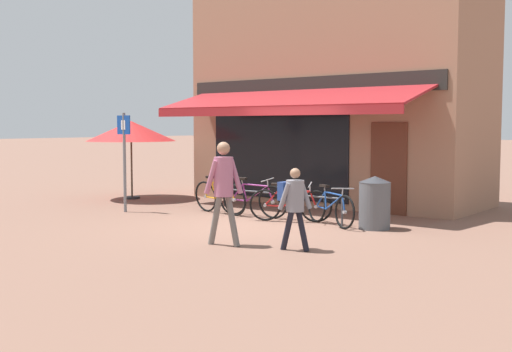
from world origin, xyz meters
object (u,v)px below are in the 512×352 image
bicycle_red (290,204)px  bicycle_orange (219,197)px  parking_sign (124,151)px  bicycle_blue (330,208)px  cafe_parasol (131,131)px  pedestrian_child (294,199)px  bicycle_purple (252,199)px  pedestrian_adult (224,182)px  litter_bin (375,202)px

bicycle_red → bicycle_orange: bearing=153.6°
bicycle_orange → parking_sign: parking_sign is taller
bicycle_blue → cafe_parasol: bearing=-160.2°
bicycle_red → pedestrian_child: pedestrian_child is taller
bicycle_purple → cafe_parasol: (-4.85, 0.70, 1.47)m
pedestrian_child → pedestrian_adult: bearing=-152.5°
pedestrian_adult → litter_bin: bearing=80.3°
pedestrian_adult → parking_sign: (-4.60, 1.72, 0.34)m
pedestrian_adult → parking_sign: bearing=170.3°
bicycle_orange → cafe_parasol: bearing=175.3°
bicycle_orange → bicycle_purple: (0.91, 0.08, 0.00)m
bicycle_purple → parking_sign: bearing=-163.5°
pedestrian_adult → cafe_parasol: cafe_parasol is taller
bicycle_purple → pedestrian_child: 3.89m
bicycle_blue → pedestrian_child: bearing=-45.4°
bicycle_purple → parking_sign: 3.28m
bicycle_red → bicycle_blue: size_ratio=1.04×
pedestrian_adult → pedestrian_child: (1.17, 0.39, -0.25)m
cafe_parasol → pedestrian_adult: bearing=-28.9°
litter_bin → pedestrian_child: bearing=-90.0°
bicycle_orange → parking_sign: 2.49m
bicycle_red → litter_bin: size_ratio=1.57×
bicycle_purple → pedestrian_child: (2.91, -2.54, 0.45)m
bicycle_purple → cafe_parasol: 5.12m
bicycle_purple → bicycle_orange: bearing=178.3°
pedestrian_adult → cafe_parasol: (-6.58, 3.63, 0.78)m
bicycle_blue → bicycle_purple: bearing=-153.3°
bicycle_orange → parking_sign: bearing=-143.3°
bicycle_purple → parking_sign: (-2.86, -1.21, 1.03)m
bicycle_blue → pedestrian_adult: bearing=-69.8°
parking_sign → pedestrian_child: bearing=-13.0°
bicycle_blue → litter_bin: 0.94m
bicycle_orange → litter_bin: (3.82, 0.30, 0.14)m
litter_bin → bicycle_purple: bearing=-175.7°
bicycle_red → parking_sign: (-3.94, -1.15, 1.06)m
bicycle_red → pedestrian_adult: (0.66, -2.86, 0.72)m
bicycle_red → pedestrian_child: size_ratio=1.20×
bicycle_purple → pedestrian_child: pedestrian_child is taller
cafe_parasol → pedestrian_child: bearing=-22.7°
litter_bin → cafe_parasol: bearing=176.5°
bicycle_orange → pedestrian_child: pedestrian_child is taller
bicycle_purple → bicycle_blue: size_ratio=1.13×
litter_bin → pedestrian_adult: bearing=-110.4°
bicycle_orange → bicycle_blue: 2.90m
bicycle_blue → parking_sign: size_ratio=0.68×
pedestrian_child → parking_sign: 5.95m
bicycle_orange → bicycle_purple: 0.91m
bicycle_purple → pedestrian_adult: bearing=-65.9°
bicycle_blue → cafe_parasol: cafe_parasol is taller
parking_sign → cafe_parasol: size_ratio=0.95×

